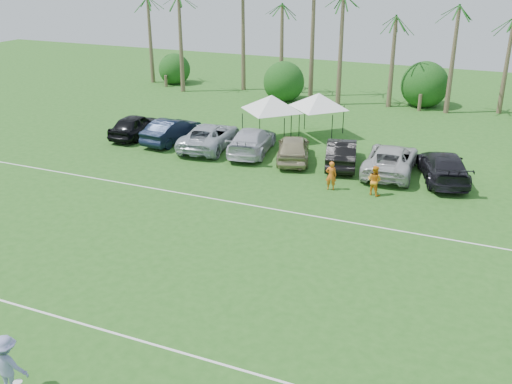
% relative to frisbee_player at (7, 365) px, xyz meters
% --- Properties ---
extents(ground, '(120.00, 120.00, 0.00)m').
position_rel_frisbee_player_xyz_m(ground, '(0.16, 1.55, -0.97)').
color(ground, '#275C1B').
rests_on(ground, ground).
extents(field_lines, '(80.00, 12.10, 0.01)m').
position_rel_frisbee_player_xyz_m(field_lines, '(0.16, 9.55, -0.96)').
color(field_lines, white).
rests_on(field_lines, ground).
extents(palm_tree_0, '(2.40, 2.40, 8.90)m').
position_rel_frisbee_player_xyz_m(palm_tree_0, '(-21.84, 39.55, 6.51)').
color(palm_tree_0, brown).
rests_on(palm_tree_0, ground).
extents(palm_tree_1, '(2.40, 2.40, 9.90)m').
position_rel_frisbee_player_xyz_m(palm_tree_1, '(-16.84, 39.55, 7.38)').
color(palm_tree_1, brown).
rests_on(palm_tree_1, ground).
extents(palm_tree_4, '(2.40, 2.40, 8.90)m').
position_rel_frisbee_player_xyz_m(palm_tree_4, '(-3.84, 39.55, 6.51)').
color(palm_tree_4, brown).
rests_on(palm_tree_4, ground).
extents(palm_tree_5, '(2.40, 2.40, 9.90)m').
position_rel_frisbee_player_xyz_m(palm_tree_5, '(0.16, 39.55, 7.38)').
color(palm_tree_5, brown).
rests_on(palm_tree_5, ground).
extents(bush_tree_0, '(4.00, 4.00, 4.00)m').
position_rel_frisbee_player_xyz_m(bush_tree_0, '(-18.84, 40.55, 0.83)').
color(bush_tree_0, brown).
rests_on(bush_tree_0, ground).
extents(bush_tree_1, '(4.00, 4.00, 4.00)m').
position_rel_frisbee_player_xyz_m(bush_tree_1, '(-5.84, 40.55, 0.83)').
color(bush_tree_1, brown).
rests_on(bush_tree_1, ground).
extents(bush_tree_2, '(4.00, 4.00, 4.00)m').
position_rel_frisbee_player_xyz_m(bush_tree_2, '(6.16, 40.55, 0.83)').
color(bush_tree_2, brown).
rests_on(bush_tree_2, ground).
extents(sideline_player_a, '(0.70, 0.56, 1.67)m').
position_rel_frisbee_player_xyz_m(sideline_player_a, '(4.25, 19.35, -0.14)').
color(sideline_player_a, orange).
rests_on(sideline_player_a, ground).
extents(sideline_player_b, '(0.98, 0.87, 1.68)m').
position_rel_frisbee_player_xyz_m(sideline_player_b, '(6.64, 19.54, -0.13)').
color(sideline_player_b, orange).
rests_on(sideline_player_b, ground).
extents(canopy_tent_left, '(4.73, 4.73, 3.83)m').
position_rel_frisbee_player_xyz_m(canopy_tent_left, '(-2.25, 26.65, 2.31)').
color(canopy_tent_left, black).
rests_on(canopy_tent_left, ground).
extents(canopy_tent_right, '(4.60, 4.60, 3.73)m').
position_rel_frisbee_player_xyz_m(canopy_tent_right, '(0.45, 28.92, 2.22)').
color(canopy_tent_right, black).
rests_on(canopy_tent_right, ground).
extents(frisbee_player, '(1.34, 0.89, 1.94)m').
position_rel_frisbee_player_xyz_m(frisbee_player, '(0.00, 0.00, 0.00)').
color(frisbee_player, '#8287B8').
rests_on(frisbee_player, ground).
extents(parked_car_0, '(2.24, 5.05, 1.69)m').
position_rel_frisbee_player_xyz_m(parked_car_0, '(-11.62, 23.63, -0.12)').
color(parked_car_0, black).
rests_on(parked_car_0, ground).
extents(parked_car_1, '(2.20, 5.26, 1.69)m').
position_rel_frisbee_player_xyz_m(parked_car_1, '(-8.56, 23.58, -0.12)').
color(parked_car_1, black).
rests_on(parked_car_1, ground).
extents(parked_car_2, '(3.48, 6.36, 1.69)m').
position_rel_frisbee_player_xyz_m(parked_car_2, '(-5.49, 23.41, -0.12)').
color(parked_car_2, '#ABB3BB').
rests_on(parked_car_2, ground).
extents(parked_car_3, '(3.27, 6.13, 1.69)m').
position_rel_frisbee_player_xyz_m(parked_car_3, '(-2.42, 23.60, -0.12)').
color(parked_car_3, silver).
rests_on(parked_car_3, ground).
extents(parked_car_4, '(3.40, 5.33, 1.69)m').
position_rel_frisbee_player_xyz_m(parked_car_4, '(0.64, 23.18, -0.12)').
color(parked_car_4, '#9A916C').
rests_on(parked_car_4, ground).
extents(parked_car_5, '(2.91, 5.40, 1.69)m').
position_rel_frisbee_player_xyz_m(parked_car_5, '(3.71, 23.54, -0.12)').
color(parked_car_5, black).
rests_on(parked_car_5, ground).
extents(parked_car_6, '(3.11, 6.21, 1.69)m').
position_rel_frisbee_player_xyz_m(parked_car_6, '(6.77, 23.40, -0.12)').
color(parked_car_6, '#BBBBBB').
rests_on(parked_car_6, ground).
extents(parked_car_7, '(3.95, 6.26, 1.69)m').
position_rel_frisbee_player_xyz_m(parked_car_7, '(9.84, 23.35, -0.12)').
color(parked_car_7, black).
rests_on(parked_car_7, ground).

